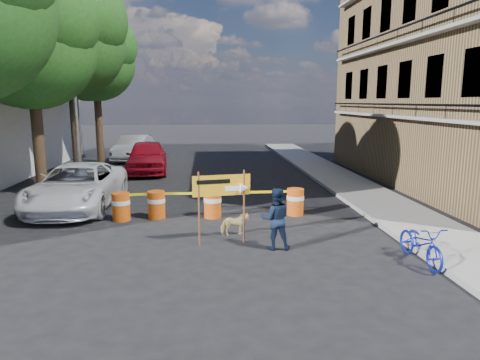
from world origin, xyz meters
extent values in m
plane|color=black|center=(0.00, 0.00, 0.00)|extent=(120.00, 120.00, 0.00)
cube|color=gray|center=(6.20, 6.00, 0.07)|extent=(2.40, 40.00, 0.15)
cylinder|color=#332316|center=(-6.80, 7.00, 2.38)|extent=(0.44, 0.44, 4.76)
sphere|color=#214E16|center=(-6.80, 7.00, 5.95)|extent=(5.00, 5.00, 5.00)
sphere|color=#214E16|center=(-5.92, 6.50, 6.80)|extent=(3.75, 3.75, 3.75)
sphere|color=#214E16|center=(-7.55, 7.62, 5.27)|extent=(3.50, 3.50, 3.50)
cylinder|color=#332316|center=(-6.80, 12.00, 2.66)|extent=(0.44, 0.44, 5.32)
sphere|color=#214E16|center=(-6.80, 12.00, 6.65)|extent=(5.40, 5.40, 5.40)
sphere|color=#214E16|center=(-5.85, 11.46, 7.60)|extent=(4.05, 4.05, 4.05)
sphere|color=#214E16|center=(-7.61, 12.68, 5.89)|extent=(3.78, 3.78, 3.78)
cylinder|color=#332316|center=(-6.80, 17.00, 2.46)|extent=(0.44, 0.44, 4.93)
sphere|color=#214E16|center=(-6.80, 17.00, 6.16)|extent=(4.80, 4.80, 4.80)
sphere|color=#214E16|center=(-5.96, 16.52, 7.04)|extent=(3.60, 3.60, 3.60)
sphere|color=#214E16|center=(-7.52, 17.60, 5.46)|extent=(3.36, 3.36, 3.36)
cylinder|color=gray|center=(-6.00, 9.50, 4.00)|extent=(0.16, 0.16, 8.00)
cylinder|color=gray|center=(-5.50, 9.50, 7.90)|extent=(1.00, 0.12, 0.12)
cube|color=silver|center=(-5.00, 9.50, 7.85)|extent=(0.35, 0.18, 0.12)
cylinder|color=#C3430B|center=(-2.95, 3.08, 0.45)|extent=(0.56, 0.56, 0.90)
cylinder|color=white|center=(-2.95, 3.08, 0.60)|extent=(0.58, 0.58, 0.14)
cylinder|color=#C3430B|center=(-1.85, 3.25, 0.45)|extent=(0.56, 0.56, 0.90)
cylinder|color=white|center=(-1.85, 3.25, 0.60)|extent=(0.58, 0.58, 0.14)
cylinder|color=#C3430B|center=(-0.02, 3.17, 0.45)|extent=(0.56, 0.56, 0.90)
cylinder|color=white|center=(-0.02, 3.17, 0.60)|extent=(0.58, 0.58, 0.14)
cylinder|color=#C3430B|center=(2.75, 3.26, 0.45)|extent=(0.56, 0.56, 0.90)
cylinder|color=white|center=(2.75, 3.26, 0.60)|extent=(0.58, 0.58, 0.14)
cylinder|color=#592D19|center=(-0.42, 0.38, 1.00)|extent=(0.05, 0.05, 1.99)
cylinder|color=#592D19|center=(0.78, 0.59, 1.00)|extent=(0.05, 0.05, 1.99)
cube|color=orange|center=(0.18, 0.48, 1.61)|extent=(1.53, 0.30, 0.55)
cube|color=white|center=(0.49, 0.52, 1.51)|extent=(0.44, 0.09, 0.13)
cone|color=white|center=(0.78, 0.57, 1.51)|extent=(0.29, 0.33, 0.29)
cube|color=black|center=(-0.04, 0.42, 1.72)|extent=(0.87, 0.16, 0.11)
imported|color=black|center=(1.54, 0.00, 0.81)|extent=(0.82, 0.65, 1.61)
imported|color=#1520AA|center=(4.80, -1.26, 0.91)|extent=(0.69, 0.99, 1.83)
imported|color=tan|center=(0.57, 1.20, 0.33)|extent=(0.84, 0.52, 0.66)
imported|color=white|center=(-4.80, 4.87, 0.78)|extent=(2.72, 5.70, 1.57)
imported|color=maroon|center=(-3.32, 12.53, 0.86)|extent=(2.43, 5.21, 1.72)
imported|color=#B1B3B8|center=(-4.80, 17.54, 0.81)|extent=(2.22, 5.06, 1.62)
camera|label=1|loc=(-0.26, -10.50, 3.77)|focal=32.00mm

